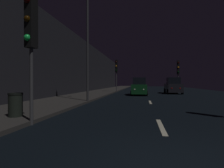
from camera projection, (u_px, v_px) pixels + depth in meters
ground at (146, 92)px, 27.19m from camera, size 25.70×84.00×0.02m
sidewalk_left at (103, 91)px, 28.27m from camera, size 4.40×84.00×0.15m
building_facade_left at (80, 66)px, 25.21m from camera, size 0.80×63.00×7.66m
lane_centerline at (147, 94)px, 22.22m from camera, size 0.16×35.18×0.01m
traffic_light_near_left at (31, 30)px, 6.16m from camera, size 0.35×0.48×4.59m
traffic_light_far_left at (116, 69)px, 26.66m from camera, size 0.35×0.48×4.90m
traffic_light_far_right at (178, 70)px, 24.46m from camera, size 0.32×0.46×4.51m
streetlamp_overhead at (93, 27)px, 12.91m from camera, size 1.70×0.44×8.57m
trash_bin_curbside at (15, 105)px, 6.97m from camera, size 0.55×0.55×0.93m
car_approaching_headlights at (139, 87)px, 20.99m from camera, size 1.89×4.09×2.06m
car_parked_right_far at (173, 86)px, 23.85m from camera, size 1.97×4.26×2.15m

